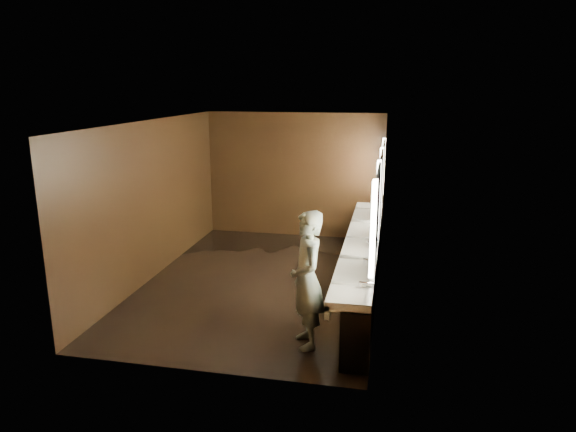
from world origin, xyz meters
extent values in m
plane|color=black|center=(0.00, 0.00, 0.00)|extent=(6.00, 6.00, 0.00)
cube|color=#2D2D2B|center=(0.00, 0.00, 2.80)|extent=(4.00, 6.00, 0.02)
cube|color=black|center=(0.00, 3.00, 1.40)|extent=(4.00, 0.02, 2.80)
cube|color=black|center=(0.00, -3.00, 1.40)|extent=(4.00, 0.02, 2.80)
cube|color=black|center=(-2.00, 0.00, 1.40)|extent=(0.02, 6.00, 2.80)
cube|color=black|center=(2.00, 0.00, 1.40)|extent=(0.02, 6.00, 2.80)
cube|color=black|center=(1.82, 0.00, 0.40)|extent=(0.36, 5.40, 0.81)
cube|color=silver|center=(1.73, 0.00, 0.85)|extent=(0.55, 5.40, 0.12)
cube|color=silver|center=(1.48, 0.00, 0.77)|extent=(0.06, 5.40, 0.18)
cylinder|color=silver|center=(1.91, -2.20, 0.99)|extent=(0.18, 0.04, 0.04)
cylinder|color=silver|center=(1.91, -1.32, 0.99)|extent=(0.18, 0.04, 0.04)
cylinder|color=silver|center=(1.91, -0.44, 0.99)|extent=(0.18, 0.04, 0.04)
cylinder|color=silver|center=(1.91, 0.44, 0.99)|extent=(0.18, 0.04, 0.04)
cylinder|color=silver|center=(1.91, 1.32, 0.99)|extent=(0.18, 0.04, 0.04)
cylinder|color=silver|center=(1.91, 2.20, 0.99)|extent=(0.18, 0.04, 0.04)
cube|color=white|center=(1.97, -2.40, 1.75)|extent=(0.06, 0.22, 1.15)
cube|color=white|center=(1.99, -1.60, 1.75)|extent=(0.03, 1.32, 1.15)
cube|color=white|center=(1.97, -0.80, 1.75)|extent=(0.06, 0.23, 1.15)
cube|color=white|center=(1.99, 0.00, 1.75)|extent=(0.03, 1.32, 1.15)
cube|color=white|center=(1.97, 0.80, 1.75)|extent=(0.06, 0.23, 1.15)
cube|color=white|center=(1.99, 1.60, 1.75)|extent=(0.03, 1.32, 1.15)
cube|color=white|center=(1.97, 2.40, 1.75)|extent=(0.06, 0.22, 1.15)
imported|color=#7EA7BC|center=(1.14, -2.08, 0.92)|extent=(0.66, 0.79, 1.85)
cylinder|color=black|center=(1.58, -0.33, 0.27)|extent=(0.40, 0.40, 0.53)
camera|label=1|loc=(2.15, -8.26, 3.39)|focal=32.00mm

